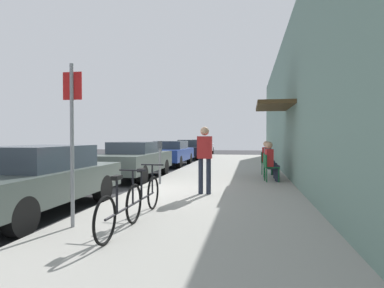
{
  "coord_description": "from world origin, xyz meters",
  "views": [
    {
      "loc": [
        3.18,
        -8.06,
        1.55
      ],
      "look_at": [
        0.14,
        8.3,
        1.2
      ],
      "focal_mm": 29.19,
      "sensor_mm": 36.0,
      "label": 1
    }
  ],
  "objects_px": {
    "parked_car_1": "(135,159)",
    "parking_meter": "(160,159)",
    "seated_patron_0": "(271,160)",
    "bicycle_1": "(144,196)",
    "street_sign": "(72,132)",
    "cafe_chair_2": "(266,161)",
    "parked_car_2": "(171,153)",
    "cafe_chair_1": "(268,164)",
    "cafe_chair_0": "(269,166)",
    "seated_patron_1": "(269,158)",
    "parked_car_0": "(36,178)",
    "seated_patron_2": "(268,156)",
    "parked_car_3": "(190,149)",
    "parked_car_4": "(202,147)",
    "pedestrian_standing": "(205,154)",
    "bicycle_0": "(121,209)"
  },
  "relations": [
    {
      "from": "parked_car_1",
      "to": "parking_meter",
      "type": "xyz_separation_m",
      "value": [
        1.55,
        -1.89,
        0.16
      ]
    },
    {
      "from": "parking_meter",
      "to": "seated_patron_0",
      "type": "xyz_separation_m",
      "value": [
        3.41,
        1.12,
        -0.07
      ]
    },
    {
      "from": "parked_car_1",
      "to": "bicycle_1",
      "type": "bearing_deg",
      "value": -67.39
    },
    {
      "from": "street_sign",
      "to": "cafe_chair_2",
      "type": "height_order",
      "value": "street_sign"
    },
    {
      "from": "parked_car_2",
      "to": "cafe_chair_1",
      "type": "distance_m",
      "value": 7.31
    },
    {
      "from": "cafe_chair_0",
      "to": "seated_patron_1",
      "type": "xyz_separation_m",
      "value": [
        0.06,
        0.82,
        0.19
      ]
    },
    {
      "from": "parked_car_0",
      "to": "street_sign",
      "type": "height_order",
      "value": "street_sign"
    },
    {
      "from": "cafe_chair_0",
      "to": "seated_patron_2",
      "type": "bearing_deg",
      "value": 88.26
    },
    {
      "from": "parked_car_3",
      "to": "parking_meter",
      "type": "height_order",
      "value": "parking_meter"
    },
    {
      "from": "parked_car_4",
      "to": "cafe_chair_2",
      "type": "height_order",
      "value": "parked_car_4"
    },
    {
      "from": "seated_patron_0",
      "to": "seated_patron_2",
      "type": "bearing_deg",
      "value": 89.98
    },
    {
      "from": "parked_car_4",
      "to": "seated_patron_2",
      "type": "bearing_deg",
      "value": -72.4
    },
    {
      "from": "parked_car_3",
      "to": "cafe_chair_2",
      "type": "distance_m",
      "value": 11.07
    },
    {
      "from": "cafe_chair_2",
      "to": "parking_meter",
      "type": "bearing_deg",
      "value": -137.09
    },
    {
      "from": "seated_patron_1",
      "to": "pedestrian_standing",
      "type": "bearing_deg",
      "value": -117.74
    },
    {
      "from": "pedestrian_standing",
      "to": "seated_patron_2",
      "type": "bearing_deg",
      "value": 68.55
    },
    {
      "from": "parked_car_1",
      "to": "parked_car_0",
      "type": "bearing_deg",
      "value": -90.0
    },
    {
      "from": "cafe_chair_2",
      "to": "cafe_chair_0",
      "type": "bearing_deg",
      "value": -90.07
    },
    {
      "from": "bicycle_0",
      "to": "pedestrian_standing",
      "type": "distance_m",
      "value": 3.56
    },
    {
      "from": "bicycle_0",
      "to": "bicycle_1",
      "type": "relative_size",
      "value": 1.0
    },
    {
      "from": "parked_car_0",
      "to": "bicycle_1",
      "type": "distance_m",
      "value": 2.41
    },
    {
      "from": "bicycle_0",
      "to": "seated_patron_0",
      "type": "xyz_separation_m",
      "value": [
        2.56,
        6.02,
        0.34
      ]
    },
    {
      "from": "bicycle_1",
      "to": "cafe_chair_1",
      "type": "xyz_separation_m",
      "value": [
        2.51,
        5.78,
        0.14
      ]
    },
    {
      "from": "parked_car_1",
      "to": "cafe_chair_1",
      "type": "distance_m",
      "value": 4.9
    },
    {
      "from": "parking_meter",
      "to": "street_sign",
      "type": "height_order",
      "value": "street_sign"
    },
    {
      "from": "street_sign",
      "to": "seated_patron_1",
      "type": "xyz_separation_m",
      "value": [
        3.46,
        6.67,
        -0.82
      ]
    },
    {
      "from": "pedestrian_standing",
      "to": "parked_car_2",
      "type": "bearing_deg",
      "value": 109.67
    },
    {
      "from": "parking_meter",
      "to": "street_sign",
      "type": "relative_size",
      "value": 0.51
    },
    {
      "from": "parked_car_0",
      "to": "cafe_chair_0",
      "type": "distance_m",
      "value": 6.81
    },
    {
      "from": "parked_car_4",
      "to": "parking_meter",
      "type": "bearing_deg",
      "value": -85.27
    },
    {
      "from": "seated_patron_1",
      "to": "seated_patron_0",
      "type": "bearing_deg",
      "value": -89.99
    },
    {
      "from": "parked_car_0",
      "to": "seated_patron_0",
      "type": "xyz_separation_m",
      "value": [
        4.96,
        4.75,
        0.1
      ]
    },
    {
      "from": "parked_car_3",
      "to": "street_sign",
      "type": "relative_size",
      "value": 1.69
    },
    {
      "from": "bicycle_1",
      "to": "street_sign",
      "type": "bearing_deg",
      "value": -134.75
    },
    {
      "from": "parked_car_1",
      "to": "parked_car_2",
      "type": "relative_size",
      "value": 1.0
    },
    {
      "from": "parked_car_4",
      "to": "cafe_chair_2",
      "type": "xyz_separation_m",
      "value": [
        4.9,
        -15.61,
        -0.09
      ]
    },
    {
      "from": "cafe_chair_2",
      "to": "bicycle_0",
      "type": "bearing_deg",
      "value": -107.39
    },
    {
      "from": "parked_car_4",
      "to": "bicycle_0",
      "type": "relative_size",
      "value": 2.57
    },
    {
      "from": "parked_car_1",
      "to": "seated_patron_0",
      "type": "height_order",
      "value": "seated_patron_0"
    },
    {
      "from": "parked_car_1",
      "to": "seated_patron_0",
      "type": "relative_size",
      "value": 3.41
    },
    {
      "from": "street_sign",
      "to": "bicycle_0",
      "type": "bearing_deg",
      "value": -10.06
    },
    {
      "from": "seated_patron_0",
      "to": "cafe_chair_1",
      "type": "distance_m",
      "value": 0.84
    },
    {
      "from": "parked_car_4",
      "to": "street_sign",
      "type": "relative_size",
      "value": 1.69
    },
    {
      "from": "parked_car_3",
      "to": "bicycle_0",
      "type": "xyz_separation_m",
      "value": [
        2.39,
        -17.94,
        -0.24
      ]
    },
    {
      "from": "bicycle_0",
      "to": "parking_meter",
      "type": "bearing_deg",
      "value": 99.76
    },
    {
      "from": "parked_car_4",
      "to": "cafe_chair_0",
      "type": "height_order",
      "value": "parked_car_4"
    },
    {
      "from": "parking_meter",
      "to": "cafe_chair_2",
      "type": "distance_m",
      "value": 4.58
    },
    {
      "from": "parking_meter",
      "to": "bicycle_1",
      "type": "bearing_deg",
      "value": -77.7
    },
    {
      "from": "bicycle_0",
      "to": "cafe_chair_2",
      "type": "xyz_separation_m",
      "value": [
        2.51,
        8.01,
        0.14
      ]
    },
    {
      "from": "parked_car_3",
      "to": "cafe_chair_0",
      "type": "distance_m",
      "value": 12.89
    }
  ]
}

